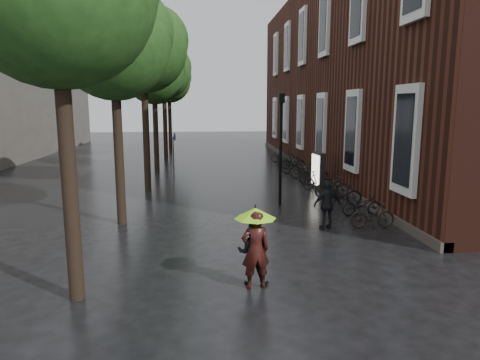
{
  "coord_description": "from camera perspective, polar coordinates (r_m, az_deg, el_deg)",
  "views": [
    {
      "loc": [
        -1.28,
        -7.95,
        4.13
      ],
      "look_at": [
        -0.02,
        5.77,
        1.71
      ],
      "focal_mm": 32.0,
      "sensor_mm": 36.0,
      "label": 1
    }
  ],
  "objects": [
    {
      "name": "pedestrian_walking",
      "position": [
        14.62,
        11.57,
        -3.28
      ],
      "size": [
        1.02,
        0.55,
        1.66
      ],
      "primitive_type": "imported",
      "rotation": [
        0.0,
        0.0,
        3.29
      ],
      "color": "black",
      "rests_on": "ground"
    },
    {
      "name": "lime_umbrella",
      "position": [
        9.7,
        2.04,
        -4.45
      ],
      "size": [
        0.97,
        0.97,
        1.44
      ],
      "rotation": [
        0.0,
        0.0,
        -0.02
      ],
      "color": "black",
      "rests_on": "ground"
    },
    {
      "name": "parked_bicycles",
      "position": [
        23.37,
        9.42,
        0.81
      ],
      "size": [
        1.98,
        17.75,
        1.03
      ],
      "color": "black",
      "rests_on": "ground"
    },
    {
      "name": "person_burgundy",
      "position": [
        9.78,
        2.07,
        -9.31
      ],
      "size": [
        0.71,
        0.52,
        1.8
      ],
      "primitive_type": "imported",
      "rotation": [
        0.0,
        0.0,
        3.29
      ],
      "color": "black",
      "rests_on": "ground"
    },
    {
      "name": "street_trees",
      "position": [
        24.12,
        -12.1,
        15.01
      ],
      "size": [
        4.33,
        34.03,
        8.91
      ],
      "color": "black",
      "rests_on": "ground"
    },
    {
      "name": "ground",
      "position": [
        9.06,
        3.65,
        -17.2
      ],
      "size": [
        120.0,
        120.0,
        0.0
      ],
      "primitive_type": "plane",
      "color": "black"
    },
    {
      "name": "person_black",
      "position": [
        10.02,
        1.75,
        -9.66
      ],
      "size": [
        0.87,
        0.76,
        1.53
      ],
      "primitive_type": "imported",
      "rotation": [
        0.0,
        0.0,
        2.87
      ],
      "color": "black",
      "rests_on": "ground"
    },
    {
      "name": "brick_building",
      "position": [
        29.89,
        18.4,
        13.04
      ],
      "size": [
        10.2,
        33.2,
        12.0
      ],
      "color": "#38160F",
      "rests_on": "ground"
    },
    {
      "name": "lamp_post",
      "position": [
        17.63,
        5.47,
        5.53
      ],
      "size": [
        0.24,
        0.24,
        4.58
      ],
      "rotation": [
        0.0,
        0.0,
        -0.09
      ],
      "color": "black",
      "rests_on": "ground"
    },
    {
      "name": "ad_lightbox",
      "position": [
        21.54,
        10.35,
        1.23
      ],
      "size": [
        0.28,
        1.22,
        1.83
      ],
      "rotation": [
        0.0,
        0.0,
        0.09
      ],
      "color": "black",
      "rests_on": "ground"
    },
    {
      "name": "cycle_sign",
      "position": [
        25.34,
        -8.79,
        4.3
      ],
      "size": [
        0.13,
        0.46,
        2.54
      ],
      "rotation": [
        0.0,
        0.0,
        0.25
      ],
      "color": "#262628",
      "rests_on": "ground"
    }
  ]
}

